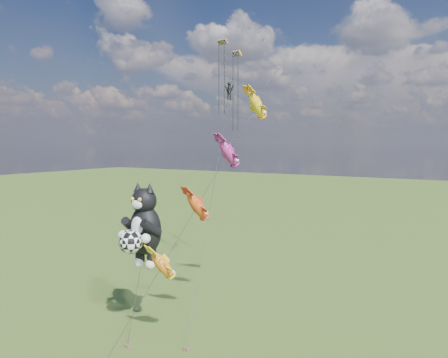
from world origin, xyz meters
The scene contains 4 objects.
ground centered at (0.00, 0.00, 0.00)m, with size 300.00×300.00×0.00m, color #244010.
cat_kite_rig centered at (4.80, -1.93, 7.80)m, with size 2.96×4.36×10.92m.
fish_windsock_rig centered at (8.92, 1.03, 11.11)m, with size 4.88×15.27×19.82m.
parafoil_rig centered at (4.25, 11.08, 18.98)m, with size 6.19×16.67×23.42m.
Camera 1 is at (25.98, -25.29, 13.82)m, focal length 35.00 mm.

